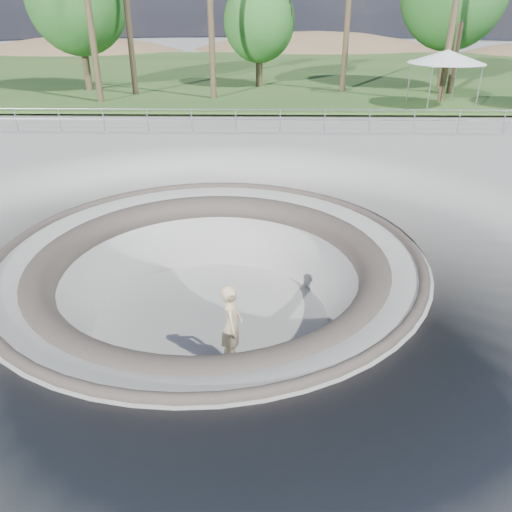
{
  "coord_description": "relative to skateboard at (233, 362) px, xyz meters",
  "views": [
    {
      "loc": [
        1.33,
        -10.77,
        5.4
      ],
      "look_at": [
        1.13,
        0.06,
        -0.1
      ],
      "focal_mm": 35.0,
      "sensor_mm": 36.0,
      "label": 1
    }
  ],
  "objects": [
    {
      "name": "grass_strip",
      "position": [
        -0.63,
        35.83,
        2.05
      ],
      "size": [
        180.0,
        36.0,
        0.12
      ],
      "color": "#2B5020",
      "rests_on": "ground"
    },
    {
      "name": "distant_hills",
      "position": [
        3.14,
        59.0,
        -5.19
      ],
      "size": [
        103.2,
        45.0,
        28.6
      ],
      "color": "brown",
      "rests_on": "ground"
    },
    {
      "name": "skater",
      "position": [
        0.0,
        0.0,
        1.01
      ],
      "size": [
        0.51,
        0.74,
        1.98
      ],
      "primitive_type": "imported",
      "rotation": [
        0.0,
        0.0,
        1.62
      ],
      "color": "#D0B486",
      "rests_on": "skateboard"
    },
    {
      "name": "ground",
      "position": [
        -0.63,
        1.83,
        1.83
      ],
      "size": [
        180.0,
        180.0,
        0.0
      ],
      "primitive_type": "plane",
      "color": "gray",
      "rests_on": "ground"
    },
    {
      "name": "skateboard",
      "position": [
        0.0,
        0.0,
        0.0
      ],
      "size": [
        0.89,
        0.54,
        0.09
      ],
      "color": "#9B5F3E",
      "rests_on": "ground"
    },
    {
      "name": "skate_bowl",
      "position": [
        -0.63,
        1.83,
        0.0
      ],
      "size": [
        14.0,
        14.0,
        4.1
      ],
      "color": "gray",
      "rests_on": "ground"
    },
    {
      "name": "bushy_tree_mid",
      "position": [
        0.24,
        26.9,
        6.13
      ],
      "size": [
        4.63,
        4.21,
        6.68
      ],
      "color": "brown",
      "rests_on": "ground"
    },
    {
      "name": "safety_railing",
      "position": [
        -0.63,
        13.83,
        2.52
      ],
      "size": [
        25.0,
        0.06,
        1.03
      ],
      "color": "gray",
      "rests_on": "ground"
    },
    {
      "name": "canopy_white",
      "position": [
        10.39,
        19.83,
        4.67
      ],
      "size": [
        5.72,
        5.72,
        2.92
      ],
      "color": "gray",
      "rests_on": "ground"
    }
  ]
}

